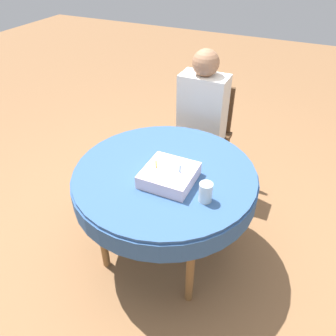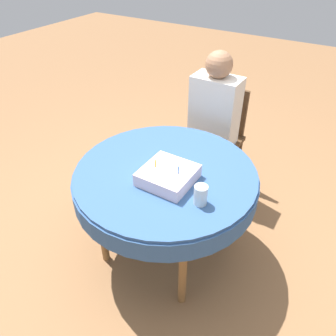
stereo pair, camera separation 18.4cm
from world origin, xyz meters
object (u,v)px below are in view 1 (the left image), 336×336
at_px(person, 202,111).
at_px(birthday_cake, 169,175).
at_px(chair, 204,132).
at_px(drinking_glass, 206,192).

distance_m(person, birthday_cake, 0.89).
xyz_separation_m(chair, person, (-0.00, -0.09, 0.24)).
xyz_separation_m(chair, birthday_cake, (0.12, -0.97, 0.26)).
distance_m(person, drinking_glass, 1.03).
distance_m(chair, person, 0.26).
relative_size(birthday_cake, drinking_glass, 2.54).
bearing_deg(person, birthday_cake, -81.64).
bearing_deg(birthday_cake, chair, 97.02).
bearing_deg(person, drinking_glass, -68.23).
bearing_deg(drinking_glass, birthday_cake, 163.44).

